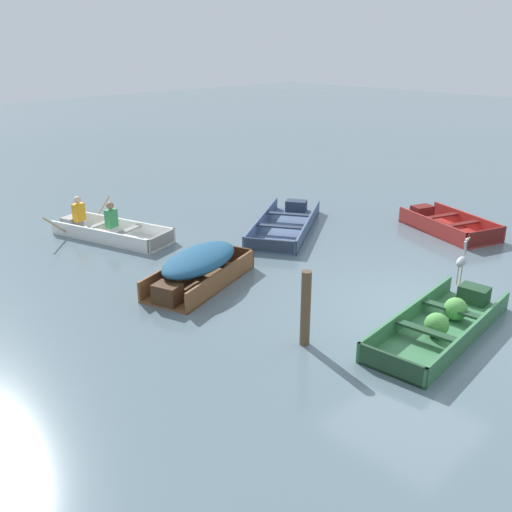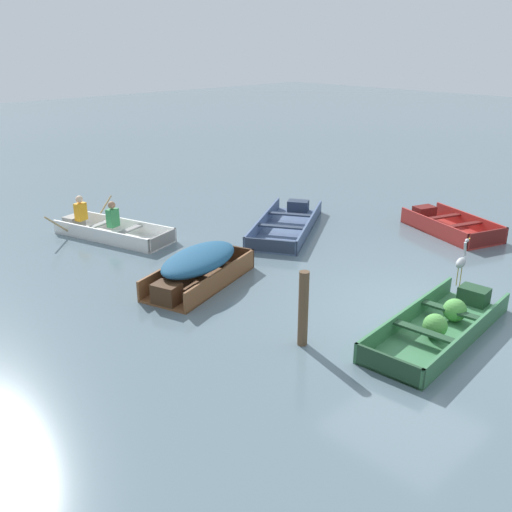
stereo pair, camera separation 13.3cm
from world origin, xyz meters
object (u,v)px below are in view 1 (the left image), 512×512
skiff_wooden_brown_far_moored (198,265)px  rowboat_white_with_crew (106,229)px  skiff_slate_blue_near_moored (286,224)px  skiff_red_mid_moored (445,225)px  heron_on_dinghy (462,260)px  mooring_post (306,309)px  dinghy_green_foreground (444,322)px

skiff_wooden_brown_far_moored → rowboat_white_with_crew: 3.87m
skiff_slate_blue_near_moored → skiff_red_mid_moored: (2.76, -2.92, 0.04)m
heron_on_dinghy → mooring_post: bearing=161.3°
skiff_slate_blue_near_moored → skiff_red_mid_moored: skiff_red_mid_moored is taller
heron_on_dinghy → mooring_post: 3.15m
skiff_red_mid_moored → rowboat_white_with_crew: (-6.40, 5.51, 0.04)m
heron_on_dinghy → dinghy_green_foreground: bearing=-163.6°
rowboat_white_with_crew → skiff_slate_blue_near_moored: bearing=-35.4°
skiff_wooden_brown_far_moored → mooring_post: (-0.26, -2.98, 0.21)m
skiff_slate_blue_near_moored → skiff_red_mid_moored: bearing=-46.6°
skiff_slate_blue_near_moored → skiff_red_mid_moored: size_ratio=1.38×
skiff_red_mid_moored → rowboat_white_with_crew: bearing=139.3°
dinghy_green_foreground → heron_on_dinghy: (0.98, 0.29, 0.76)m
skiff_slate_blue_near_moored → skiff_wooden_brown_far_moored: size_ratio=1.36×
skiff_slate_blue_near_moored → heron_on_dinghy: bearing=-102.1°
dinghy_green_foreground → skiff_red_mid_moored: (4.86, 2.63, 0.00)m
skiff_red_mid_moored → skiff_wooden_brown_far_moored: size_ratio=0.98×
skiff_red_mid_moored → rowboat_white_with_crew: rowboat_white_with_crew is taller
skiff_red_mid_moored → mooring_post: bearing=-169.0°
dinghy_green_foreground → skiff_wooden_brown_far_moored: (-1.74, 4.28, 0.27)m
dinghy_green_foreground → skiff_wooden_brown_far_moored: skiff_wooden_brown_far_moored is taller
skiff_slate_blue_near_moored → rowboat_white_with_crew: rowboat_white_with_crew is taller
skiff_wooden_brown_far_moored → rowboat_white_with_crew: (0.20, 3.86, -0.23)m
skiff_wooden_brown_far_moored → mooring_post: bearing=-95.0°
skiff_slate_blue_near_moored → heron_on_dinghy: heron_on_dinghy is taller
skiff_red_mid_moored → mooring_post: mooring_post is taller
skiff_slate_blue_near_moored → rowboat_white_with_crew: size_ratio=1.15×
skiff_wooden_brown_far_moored → rowboat_white_with_crew: bearing=87.0°
dinghy_green_foreground → heron_on_dinghy: heron_on_dinghy is taller
skiff_red_mid_moored → heron_on_dinghy: size_ratio=3.18×
skiff_red_mid_moored → mooring_post: size_ratio=2.14×
rowboat_white_with_crew → mooring_post: mooring_post is taller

